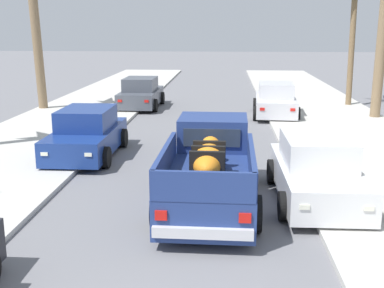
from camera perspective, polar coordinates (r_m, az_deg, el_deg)
The scene contains 9 objects.
sidewalk_left at distance 18.12m, azimuth -18.15°, elevation 0.02°, with size 5.22×60.00×0.12m, color beige.
sidewalk_right at distance 17.40m, azimuth 18.80°, elevation -0.56°, with size 5.22×60.00×0.12m, color beige.
curb_left at distance 17.71m, azimuth -14.52°, elevation -0.07°, with size 0.16×60.00×0.10m, color silver.
curb_right at distance 17.13m, azimuth 14.89°, elevation -0.54°, with size 0.16×60.00×0.10m, color silver.
pickup_truck at distance 11.45m, azimuth 2.11°, elevation -2.96°, with size 2.28×5.24×1.80m.
car_left_near at distance 16.02m, azimuth -12.03°, elevation 1.10°, with size 2.04×4.27×1.54m.
car_right_near at distance 25.42m, azimuth -5.92°, elevation 5.78°, with size 2.04×4.27×1.54m.
car_left_mid at distance 23.20m, azimuth 9.59°, elevation 4.94°, with size 2.19×4.33×1.54m.
car_right_mid at distance 12.02m, azimuth 14.14°, elevation -3.07°, with size 2.06×4.27×1.54m.
Camera 1 is at (1.13, -4.33, 4.03)m, focal length 46.28 mm.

